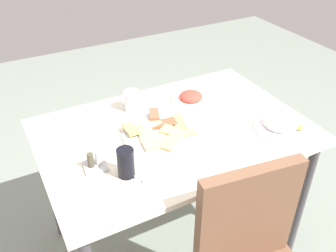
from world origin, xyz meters
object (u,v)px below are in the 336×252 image
at_px(salad_plate_greens, 280,125).
at_px(fork, 158,170).
at_px(spoon, 162,175).
at_px(pide_platter, 160,132).
at_px(salad_plate_rice, 191,98).
at_px(dining_table, 174,145).
at_px(drinking_glass, 132,101).
at_px(paper_napkin, 160,174).
at_px(soda_can, 126,163).
at_px(condiment_caddy, 95,163).

relative_size(salad_plate_greens, fork, 1.22).
distance_m(fork, spoon, 0.04).
distance_m(pide_platter, salad_plate_rice, 0.34).
bearing_deg(dining_table, pide_platter, 0.53).
bearing_deg(drinking_glass, salad_plate_greens, 138.51).
distance_m(salad_plate_rice, drinking_glass, 0.31).
bearing_deg(salad_plate_greens, salad_plate_rice, -61.13).
bearing_deg(paper_napkin, soda_can, -25.03).
xyz_separation_m(salad_plate_rice, soda_can, (0.51, 0.38, 0.05)).
xyz_separation_m(drinking_glass, condiment_caddy, (0.30, 0.33, -0.03)).
bearing_deg(paper_napkin, drinking_glass, -101.11).
bearing_deg(pide_platter, salad_plate_rice, -144.84).
xyz_separation_m(pide_platter, condiment_caddy, (0.33, 0.08, 0.01)).
distance_m(pide_platter, spoon, 0.28).
bearing_deg(dining_table, fork, 48.56).
relative_size(pide_platter, drinking_glass, 3.27).
xyz_separation_m(fork, spoon, (0.00, 0.04, 0.00)).
height_order(spoon, condiment_caddy, condiment_caddy).
xyz_separation_m(salad_plate_greens, condiment_caddy, (0.83, -0.13, 0.00)).
xyz_separation_m(dining_table, salad_plate_rice, (-0.20, -0.20, 0.10)).
bearing_deg(paper_napkin, dining_table, -129.22).
distance_m(dining_table, soda_can, 0.39).
xyz_separation_m(pide_platter, spoon, (0.12, 0.26, -0.01)).
height_order(pide_platter, drinking_glass, drinking_glass).
relative_size(spoon, condiment_caddy, 1.60).
height_order(paper_napkin, fork, fork).
bearing_deg(soda_can, fork, 162.74).
relative_size(drinking_glass, fork, 0.51).
height_order(drinking_glass, condiment_caddy, drinking_glass).
bearing_deg(soda_can, pide_platter, -142.11).
height_order(pide_platter, spoon, pide_platter).
height_order(salad_plate_rice, fork, salad_plate_rice).
distance_m(soda_can, fork, 0.13).
xyz_separation_m(dining_table, pide_platter, (0.07, 0.00, 0.10)).
bearing_deg(condiment_caddy, soda_can, 132.24).
bearing_deg(drinking_glass, paper_napkin, 78.89).
distance_m(paper_napkin, fork, 0.02).
bearing_deg(condiment_caddy, salad_plate_greens, 170.89).
distance_m(salad_plate_rice, paper_napkin, 0.59).
xyz_separation_m(dining_table, drinking_glass, (0.10, -0.25, 0.13)).
height_order(soda_can, spoon, soda_can).
bearing_deg(drinking_glass, fork, 78.48).
xyz_separation_m(dining_table, salad_plate_greens, (-0.43, 0.22, 0.10)).
bearing_deg(spoon, paper_napkin, -86.21).
distance_m(fork, condiment_caddy, 0.25).
relative_size(salad_plate_greens, soda_can, 1.95).
relative_size(salad_plate_greens, drinking_glass, 2.38).
xyz_separation_m(dining_table, condiment_caddy, (0.40, 0.08, 0.11)).
bearing_deg(pide_platter, dining_table, -179.47).
distance_m(spoon, condiment_caddy, 0.27).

